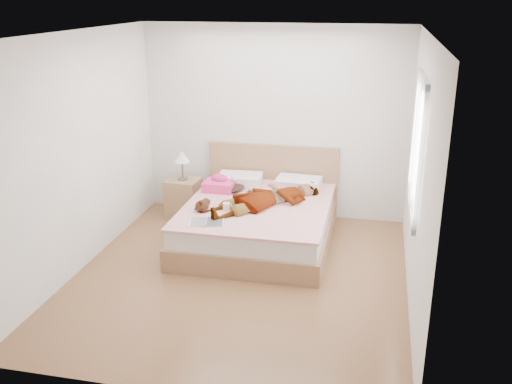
{
  "coord_description": "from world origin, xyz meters",
  "views": [
    {
      "loc": [
        1.37,
        -5.46,
        2.97
      ],
      "look_at": [
        0.0,
        0.85,
        0.7
      ],
      "focal_mm": 40.0,
      "sensor_mm": 36.0,
      "label": 1
    }
  ],
  "objects_px": {
    "coffee_mug": "(227,207)",
    "towel": "(219,184)",
    "magazine": "(207,222)",
    "nightstand": "(184,195)",
    "woman": "(265,195)",
    "bed": "(259,219)",
    "phone": "(234,179)",
    "plush_toy": "(203,205)"
  },
  "relations": [
    {
      "from": "magazine",
      "to": "coffee_mug",
      "type": "relative_size",
      "value": 3.73
    },
    {
      "from": "magazine",
      "to": "nightstand",
      "type": "distance_m",
      "value": 1.58
    },
    {
      "from": "bed",
      "to": "towel",
      "type": "xyz_separation_m",
      "value": [
        -0.6,
        0.31,
        0.32
      ]
    },
    {
      "from": "towel",
      "to": "nightstand",
      "type": "xyz_separation_m",
      "value": [
        -0.59,
        0.25,
        -0.28
      ]
    },
    {
      "from": "coffee_mug",
      "to": "plush_toy",
      "type": "xyz_separation_m",
      "value": [
        -0.28,
        -0.07,
        0.02
      ]
    },
    {
      "from": "towel",
      "to": "nightstand",
      "type": "height_order",
      "value": "nightstand"
    },
    {
      "from": "towel",
      "to": "bed",
      "type": "bearing_deg",
      "value": -27.57
    },
    {
      "from": "towel",
      "to": "nightstand",
      "type": "distance_m",
      "value": 0.7
    },
    {
      "from": "woman",
      "to": "plush_toy",
      "type": "distance_m",
      "value": 0.78
    },
    {
      "from": "plush_toy",
      "to": "phone",
      "type": "bearing_deg",
      "value": 77.51
    },
    {
      "from": "bed",
      "to": "nightstand",
      "type": "bearing_deg",
      "value": 154.67
    },
    {
      "from": "woman",
      "to": "magazine",
      "type": "height_order",
      "value": "woman"
    },
    {
      "from": "nightstand",
      "to": "bed",
      "type": "bearing_deg",
      "value": -25.33
    },
    {
      "from": "phone",
      "to": "bed",
      "type": "bearing_deg",
      "value": -85.66
    },
    {
      "from": "magazine",
      "to": "nightstand",
      "type": "xyz_separation_m",
      "value": [
        -0.76,
        1.37,
        -0.21
      ]
    },
    {
      "from": "woman",
      "to": "phone",
      "type": "xyz_separation_m",
      "value": [
        -0.5,
        0.4,
        0.04
      ]
    },
    {
      "from": "woman",
      "to": "towel",
      "type": "distance_m",
      "value": 0.78
    },
    {
      "from": "magazine",
      "to": "woman",
      "type": "bearing_deg",
      "value": 55.24
    },
    {
      "from": "phone",
      "to": "plush_toy",
      "type": "distance_m",
      "value": 0.82
    },
    {
      "from": "coffee_mug",
      "to": "plush_toy",
      "type": "relative_size",
      "value": 0.46
    },
    {
      "from": "phone",
      "to": "nightstand",
      "type": "height_order",
      "value": "nightstand"
    },
    {
      "from": "phone",
      "to": "coffee_mug",
      "type": "relative_size",
      "value": 0.7
    },
    {
      "from": "phone",
      "to": "coffee_mug",
      "type": "height_order",
      "value": "phone"
    },
    {
      "from": "bed",
      "to": "nightstand",
      "type": "distance_m",
      "value": 1.32
    },
    {
      "from": "nightstand",
      "to": "coffee_mug",
      "type": "bearing_deg",
      "value": -47.1
    },
    {
      "from": "coffee_mug",
      "to": "plush_toy",
      "type": "height_order",
      "value": "plush_toy"
    },
    {
      "from": "coffee_mug",
      "to": "nightstand",
      "type": "height_order",
      "value": "nightstand"
    },
    {
      "from": "coffee_mug",
      "to": "towel",
      "type": "bearing_deg",
      "value": 112.49
    },
    {
      "from": "woman",
      "to": "nightstand",
      "type": "distance_m",
      "value": 1.45
    },
    {
      "from": "woman",
      "to": "nightstand",
      "type": "relative_size",
      "value": 1.77
    },
    {
      "from": "magazine",
      "to": "coffee_mug",
      "type": "xyz_separation_m",
      "value": [
        0.12,
        0.42,
        0.04
      ]
    },
    {
      "from": "magazine",
      "to": "towel",
      "type": "bearing_deg",
      "value": 98.46
    },
    {
      "from": "phone",
      "to": "coffee_mug",
      "type": "xyz_separation_m",
      "value": [
        0.1,
        -0.73,
        -0.11
      ]
    },
    {
      "from": "woman",
      "to": "coffee_mug",
      "type": "relative_size",
      "value": 13.87
    },
    {
      "from": "towel",
      "to": "plush_toy",
      "type": "bearing_deg",
      "value": -89.1
    },
    {
      "from": "bed",
      "to": "towel",
      "type": "distance_m",
      "value": 0.75
    },
    {
      "from": "towel",
      "to": "coffee_mug",
      "type": "distance_m",
      "value": 0.75
    },
    {
      "from": "magazine",
      "to": "nightstand",
      "type": "bearing_deg",
      "value": 118.93
    },
    {
      "from": "plush_toy",
      "to": "magazine",
      "type": "bearing_deg",
      "value": -66.61
    },
    {
      "from": "bed",
      "to": "nightstand",
      "type": "height_order",
      "value": "bed"
    },
    {
      "from": "woman",
      "to": "bed",
      "type": "distance_m",
      "value": 0.36
    },
    {
      "from": "coffee_mug",
      "to": "nightstand",
      "type": "relative_size",
      "value": 0.13
    }
  ]
}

